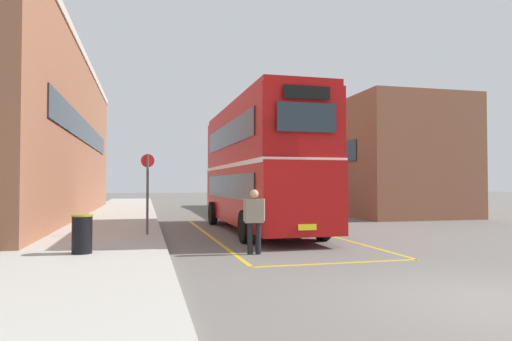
# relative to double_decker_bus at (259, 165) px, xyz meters

# --- Properties ---
(ground_plane) EXTENTS (135.60, 135.60, 0.00)m
(ground_plane) POSITION_rel_double_decker_bus_xyz_m (0.89, 3.71, -2.51)
(ground_plane) COLOR #66605B
(sidewalk_left) EXTENTS (4.00, 57.60, 0.14)m
(sidewalk_left) POSITION_rel_double_decker_bus_xyz_m (-5.61, 6.11, -2.44)
(sidewalk_left) COLOR #B2ADA3
(sidewalk_left) RESTS_ON ground
(brick_building_left) EXTENTS (5.64, 25.90, 8.46)m
(brick_building_left) POSITION_rel_double_decker_bus_xyz_m (-9.97, 8.56, 1.72)
(brick_building_left) COLOR brown
(brick_building_left) RESTS_ON ground
(depot_building_right) EXTENTS (6.14, 17.44, 6.42)m
(depot_building_right) POSITION_rel_double_decker_bus_xyz_m (9.42, 11.43, 0.70)
(depot_building_right) COLOR brown
(depot_building_right) RESTS_ON ground
(double_decker_bus) EXTENTS (2.89, 10.28, 4.75)m
(double_decker_bus) POSITION_rel_double_decker_bus_xyz_m (0.00, 0.00, 0.00)
(double_decker_bus) COLOR black
(double_decker_bus) RESTS_ON ground
(single_deck_bus) EXTENTS (3.14, 8.29, 3.02)m
(single_deck_bus) POSITION_rel_double_decker_bus_xyz_m (3.40, 15.22, -0.87)
(single_deck_bus) COLOR black
(single_deck_bus) RESTS_ON ground
(pedestrian_boarding) EXTENTS (0.56, 0.26, 1.65)m
(pedestrian_boarding) POSITION_rel_double_decker_bus_xyz_m (-1.46, -5.37, -1.56)
(pedestrian_boarding) COLOR black
(pedestrian_boarding) RESTS_ON ground
(litter_bin) EXTENTS (0.50, 0.50, 0.92)m
(litter_bin) POSITION_rel_double_decker_bus_xyz_m (-5.63, -5.17, -1.91)
(litter_bin) COLOR black
(litter_bin) RESTS_ON sidewalk_left
(bus_stop_sign) EXTENTS (0.44, 0.08, 2.64)m
(bus_stop_sign) POSITION_rel_double_decker_bus_xyz_m (-4.11, -1.34, -0.79)
(bus_stop_sign) COLOR #4C4C51
(bus_stop_sign) RESTS_ON sidewalk_left
(bay_marking_yellow) EXTENTS (4.32, 12.30, 0.01)m
(bay_marking_yellow) POSITION_rel_double_decker_bus_xyz_m (0.01, -1.90, -2.51)
(bay_marking_yellow) COLOR gold
(bay_marking_yellow) RESTS_ON ground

